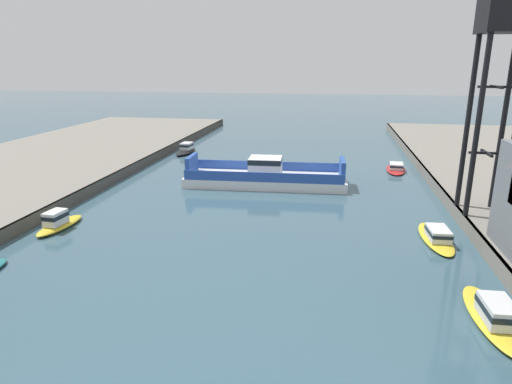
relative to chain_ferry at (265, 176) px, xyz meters
name	(u,v)px	position (x,y,z in m)	size (l,w,h in m)	color
chain_ferry	(265,176)	(0.00, 0.00, 0.00)	(18.95, 6.75, 3.30)	silver
moored_boat_near_left	(396,168)	(16.08, 9.97, -0.62)	(3.00, 7.04, 1.11)	red
moored_boat_mid_left	(58,222)	(-15.49, -17.36, -0.40)	(2.22, 5.66, 1.70)	yellow
moored_boat_mid_right	(437,236)	(16.23, -14.70, -0.56)	(2.56, 7.37, 1.27)	yellow
moored_boat_far_left	(186,149)	(-15.37, 16.68, -0.43)	(2.45, 6.38, 1.64)	black
moored_boat_far_right	(495,315)	(16.85, -26.50, -0.46)	(2.47, 7.50, 1.52)	yellow
crane_tower	(504,34)	(20.62, -9.84, 15.02)	(3.76, 3.76, 18.34)	black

